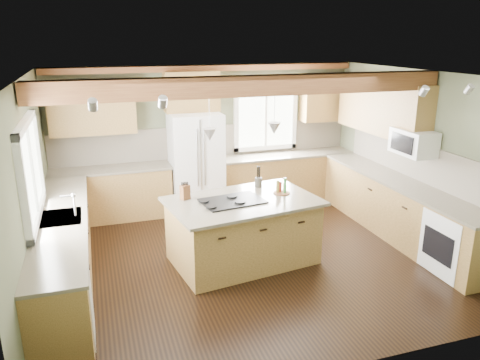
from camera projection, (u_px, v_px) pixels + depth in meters
name	position (u px, v px, depth m)	size (l,w,h in m)	color
floor	(250.00, 258.00, 6.79)	(5.60, 5.60, 0.00)	black
ceiling	(252.00, 75.00, 6.02)	(5.60, 5.60, 0.00)	silver
wall_back	(207.00, 136.00, 8.68)	(5.60, 5.60, 0.00)	#484F38
wall_left	(30.00, 192.00, 5.59)	(5.00, 5.00, 0.00)	#484F38
wall_right	(422.00, 156.00, 7.23)	(5.00, 5.00, 0.00)	#484F38
ceiling_beam	(253.00, 86.00, 6.03)	(5.55, 0.26, 0.26)	#552A18
soffit_trim	(207.00, 68.00, 8.22)	(5.55, 0.20, 0.10)	#552A18
backsplash_back	(207.00, 141.00, 8.70)	(5.58, 0.03, 0.58)	brown
backsplash_right	(418.00, 161.00, 7.30)	(0.03, 3.70, 0.58)	brown
base_cab_back_left	(112.00, 195.00, 8.14)	(2.02, 0.60, 0.88)	brown
counter_back_left	(110.00, 169.00, 8.00)	(2.06, 0.64, 0.04)	brown
base_cab_back_right	(286.00, 178.00, 9.10)	(2.62, 0.60, 0.88)	brown
counter_back_right	(286.00, 155.00, 8.96)	(2.66, 0.64, 0.04)	brown
base_cab_left	(65.00, 252.00, 5.98)	(0.60, 3.70, 0.88)	brown
counter_left	(61.00, 219.00, 5.84)	(0.64, 3.74, 0.04)	brown
base_cab_right	(398.00, 209.00, 7.44)	(0.60, 3.70, 0.88)	brown
counter_right	(401.00, 182.00, 7.30)	(0.64, 3.74, 0.04)	brown
upper_cab_back_left	(92.00, 107.00, 7.75)	(1.40, 0.35, 0.90)	brown
upper_cab_over_fridge	(192.00, 92.00, 8.18)	(0.96, 0.35, 0.70)	brown
upper_cab_right	(382.00, 107.00, 7.80)	(0.35, 2.20, 0.90)	brown
upper_cab_back_corner	(324.00, 97.00, 9.00)	(0.90, 0.35, 0.90)	brown
window_left	(29.00, 171.00, 5.57)	(0.04, 1.60, 1.05)	white
window_back	(265.00, 120.00, 8.93)	(1.10, 0.04, 1.00)	white
sink	(61.00, 218.00, 5.84)	(0.50, 0.65, 0.03)	#262628
faucet	(74.00, 206.00, 5.85)	(0.02, 0.02, 0.28)	#B2B2B7
dishwasher	(61.00, 306.00, 4.80)	(0.60, 0.60, 0.84)	white
oven	(456.00, 243.00, 6.26)	(0.60, 0.72, 0.84)	white
microwave	(414.00, 142.00, 7.05)	(0.40, 0.70, 0.38)	white
pendant_left	(210.00, 135.00, 5.96)	(0.18, 0.18, 0.16)	#B2B2B7
pendant_right	(274.00, 128.00, 6.36)	(0.18, 0.18, 0.16)	#B2B2B7
refrigerator	(196.00, 163.00, 8.37)	(0.90, 0.74, 1.80)	white
island	(243.00, 232.00, 6.59)	(1.90, 1.16, 0.88)	brown
island_top	(243.00, 201.00, 6.45)	(2.03, 1.29, 0.04)	brown
cooktop	(232.00, 201.00, 6.38)	(0.82, 0.55, 0.02)	black
knife_block	(185.00, 192.00, 6.45)	(0.12, 0.09, 0.20)	brown
utensil_crock	(258.00, 182.00, 6.99)	(0.11, 0.11, 0.14)	#38322D
bottle_tray	(282.00, 186.00, 6.68)	(0.24, 0.24, 0.22)	brown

